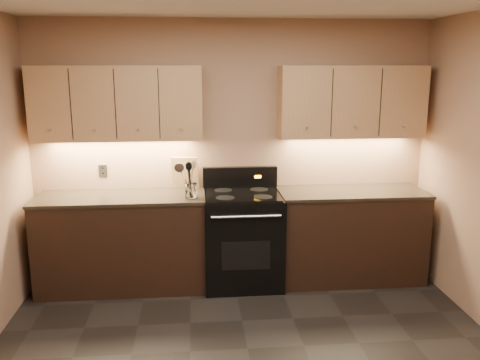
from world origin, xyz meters
name	(u,v)px	position (x,y,z in m)	size (l,w,h in m)	color
wall_back	(232,151)	(0.00, 2.00, 1.30)	(4.00, 0.04, 2.60)	#A37D60
counter_left	(123,242)	(-1.10, 1.70, 0.47)	(1.62, 0.62, 0.93)	black
counter_right	(350,235)	(1.18, 1.70, 0.47)	(1.46, 0.62, 0.93)	black
stove	(243,237)	(0.08, 1.68, 0.48)	(0.76, 0.68, 1.14)	black
upper_cab_left	(117,103)	(-1.10, 1.85, 1.80)	(1.60, 0.30, 0.70)	tan
upper_cab_right	(352,102)	(1.18, 1.85, 1.80)	(1.44, 0.30, 0.70)	tan
outlet_plate	(103,171)	(-1.30, 1.99, 1.12)	(0.09, 0.01, 0.12)	#B2B5BA
utensil_crock	(191,191)	(-0.42, 1.57, 1.00)	(0.13, 0.13, 0.14)	white
cutting_board	(185,172)	(-0.48, 1.95, 1.09)	(0.27, 0.02, 0.34)	#DBBC76
wooden_spoon	(189,179)	(-0.44, 1.56, 1.11)	(0.06, 0.06, 0.33)	#DBBC76
black_spoon	(191,178)	(-0.42, 1.58, 1.12)	(0.06, 0.06, 0.34)	black
black_turner	(191,180)	(-0.42, 1.56, 1.11)	(0.08, 0.08, 0.32)	black
steel_spatula	(194,179)	(-0.39, 1.58, 1.11)	(0.08, 0.08, 0.33)	silver
steel_skimmer	(193,179)	(-0.40, 1.54, 1.11)	(0.09, 0.09, 0.33)	silver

